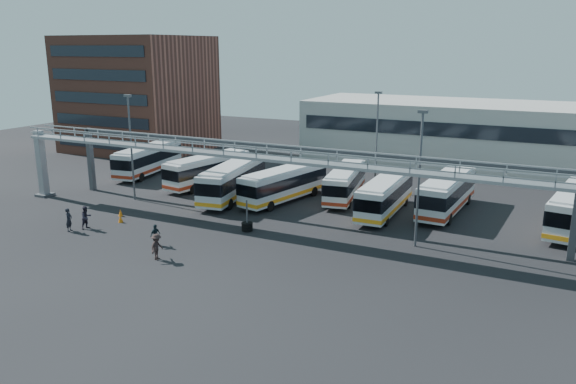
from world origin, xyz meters
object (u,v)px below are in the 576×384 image
at_px(light_pole_mid, 419,172).
at_px(pedestrian_a, 69,220).
at_px(bus_3, 233,180).
at_px(light_pole_left, 131,142).
at_px(pedestrian_d, 155,235).
at_px(bus_9, 575,207).
at_px(cone_left, 120,219).
at_px(pedestrian_b, 86,217).
at_px(bus_4, 284,183).
at_px(bus_7, 447,192).
at_px(bus_5, 345,182).
at_px(bus_6, 385,195).
at_px(bus_0, 148,159).
at_px(pedestrian_c, 157,247).
at_px(bus_2, 208,169).
at_px(cone_right, 120,213).
at_px(tire_stack, 247,226).
at_px(light_pole_back, 377,136).

bearing_deg(light_pole_mid, pedestrian_a, -161.04).
bearing_deg(pedestrian_a, bus_3, -45.70).
relative_size(light_pole_left, pedestrian_d, 6.24).
xyz_separation_m(bus_9, cone_left, (-34.59, -14.89, -1.58)).
xyz_separation_m(pedestrian_b, cone_left, (1.32, 2.51, -0.63)).
relative_size(bus_4, bus_7, 0.97).
height_order(bus_5, pedestrian_d, bus_5).
height_order(bus_6, pedestrian_d, bus_6).
bearing_deg(bus_6, pedestrian_b, -145.51).
relative_size(bus_0, pedestrian_b, 5.95).
relative_size(bus_3, bus_9, 1.01).
bearing_deg(pedestrian_a, pedestrian_c, -121.13).
relative_size(bus_5, pedestrian_c, 5.53).
xyz_separation_m(bus_2, bus_5, (15.06, 1.55, -0.11)).
height_order(light_pole_left, bus_5, light_pole_left).
bearing_deg(bus_7, light_pole_left, -159.11).
distance_m(light_pole_left, bus_2, 9.39).
height_order(light_pole_left, cone_right, light_pole_left).
xyz_separation_m(bus_4, bus_6, (9.97, 0.29, -0.02)).
bearing_deg(light_pole_left, tire_stack, -13.27).
relative_size(bus_0, pedestrian_c, 6.01).
height_order(light_pole_mid, cone_right, light_pole_mid).
relative_size(bus_3, bus_6, 1.10).
relative_size(light_pole_back, bus_4, 0.93).
relative_size(bus_7, pedestrian_d, 6.97).
xyz_separation_m(bus_5, pedestrian_b, (-15.73, -18.24, -0.76)).
bearing_deg(light_pole_left, bus_2, 67.01).
height_order(light_pole_back, bus_3, light_pole_back).
bearing_deg(bus_7, cone_left, -144.54).
relative_size(bus_4, bus_9, 0.95).
distance_m(bus_5, pedestrian_c, 22.05).
height_order(light_pole_left, pedestrian_b, light_pole_left).
height_order(bus_4, bus_7, bus_7).
height_order(bus_2, bus_7, bus_7).
bearing_deg(bus_0, light_pole_mid, -25.07).
xyz_separation_m(light_pole_left, bus_3, (8.51, 4.54, -3.80)).
bearing_deg(tire_stack, pedestrian_d, -126.72).
xyz_separation_m(bus_2, pedestrian_a, (-1.42, -17.83, -0.86)).
bearing_deg(pedestrian_b, light_pole_mid, -65.46).
bearing_deg(bus_7, pedestrian_a, -141.09).
bearing_deg(pedestrian_c, bus_2, 19.45).
distance_m(bus_0, tire_stack, 24.67).
distance_m(cone_right, tire_stack, 12.23).
bearing_deg(bus_0, pedestrian_d, -57.03).
relative_size(pedestrian_c, pedestrian_d, 1.16).
xyz_separation_m(light_pole_mid, bus_4, (-14.53, 6.85, -3.92)).
bearing_deg(bus_0, light_pole_back, 1.85).
bearing_deg(bus_9, pedestrian_a, -144.91).
relative_size(light_pole_mid, pedestrian_a, 5.27).
height_order(bus_7, cone_left, bus_7).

